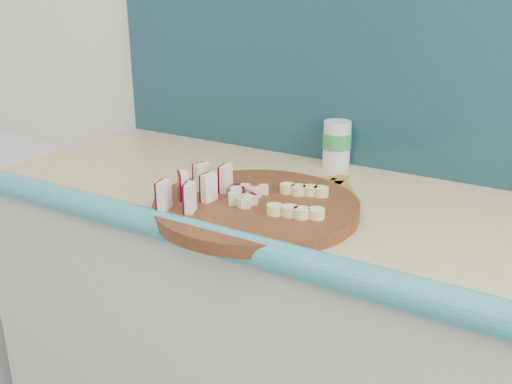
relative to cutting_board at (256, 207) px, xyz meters
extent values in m
cube|color=white|center=(0.28, 0.44, 0.38)|extent=(3.60, 0.04, 2.60)
cube|color=#D7BC7D|center=(0.38, 0.14, -0.03)|extent=(2.20, 0.60, 0.03)
cube|color=teal|center=(0.38, -0.16, -0.03)|extent=(2.20, 0.06, 0.03)
cube|color=teal|center=(0.38, 0.43, 0.24)|extent=(2.20, 0.02, 0.50)
cube|color=white|center=(-1.17, 0.14, -0.52)|extent=(0.70, 0.70, 0.80)
cylinder|color=#40210D|center=(0.00, 0.00, 0.00)|extent=(0.54, 0.54, 0.03)
cube|color=#FDEECA|center=(-0.13, -0.13, 0.04)|extent=(0.03, 0.04, 0.06)
cube|color=#480512|center=(-0.14, -0.14, 0.04)|extent=(0.02, 0.04, 0.06)
cube|color=#FDEECA|center=(-0.13, -0.07, 0.04)|extent=(0.03, 0.04, 0.06)
cube|color=#480512|center=(-0.14, -0.07, 0.04)|extent=(0.02, 0.04, 0.06)
cube|color=#FDEECA|center=(-0.14, 0.00, 0.04)|extent=(0.03, 0.04, 0.06)
cube|color=#480512|center=(-0.15, 0.00, 0.04)|extent=(0.02, 0.04, 0.06)
cube|color=#FDEECA|center=(-0.08, -0.12, 0.04)|extent=(0.03, 0.04, 0.06)
cube|color=#480512|center=(-0.09, -0.12, 0.04)|extent=(0.02, 0.04, 0.06)
cube|color=#FDEECA|center=(-0.08, -0.05, 0.04)|extent=(0.03, 0.04, 0.06)
cube|color=#480512|center=(-0.09, -0.05, 0.04)|extent=(0.02, 0.04, 0.06)
cube|color=#FDEECA|center=(-0.09, 0.02, 0.04)|extent=(0.03, 0.04, 0.06)
cube|color=#480512|center=(-0.09, 0.01, 0.04)|extent=(0.02, 0.04, 0.06)
cube|color=#F8E9C6|center=(-0.02, -0.01, 0.02)|extent=(0.02, 0.02, 0.02)
cube|color=#F8E9C6|center=(-0.01, 0.00, 0.02)|extent=(0.02, 0.02, 0.02)
cube|color=#480512|center=(-0.01, 0.02, 0.02)|extent=(0.02, 0.02, 0.02)
cube|color=#F8E9C6|center=(-0.02, 0.00, 0.02)|extent=(0.02, 0.02, 0.02)
cube|color=#F8E9C6|center=(-0.03, 0.01, 0.02)|extent=(0.02, 0.02, 0.02)
cube|color=#F8E9C6|center=(-0.04, 0.01, 0.02)|extent=(0.02, 0.02, 0.02)
cube|color=#F8E9C6|center=(-0.04, 0.00, 0.02)|extent=(0.02, 0.02, 0.02)
cube|color=#F8E9C6|center=(-0.05, -0.01, 0.02)|extent=(0.02, 0.02, 0.02)
cube|color=#480512|center=(-0.05, -0.02, 0.02)|extent=(0.02, 0.02, 0.02)
cube|color=#F8E9C6|center=(-0.03, -0.02, 0.02)|extent=(0.02, 0.02, 0.02)
cube|color=#F8E9C6|center=(-0.03, -0.03, 0.02)|extent=(0.02, 0.02, 0.02)
cube|color=#F8E9C6|center=(-0.02, -0.02, 0.02)|extent=(0.02, 0.02, 0.02)
cube|color=#F8E9C6|center=(-0.01, -0.02, 0.02)|extent=(0.02, 0.02, 0.02)
cube|color=#F8E9C6|center=(0.00, -0.02, 0.02)|extent=(0.02, 0.02, 0.02)
cube|color=#480512|center=(-0.01, -0.01, 0.02)|extent=(0.02, 0.02, 0.02)
cylinder|color=#FBE599|center=(0.07, -0.04, 0.02)|extent=(0.03, 0.03, 0.02)
cylinder|color=#FBE599|center=(0.09, -0.04, 0.02)|extent=(0.03, 0.03, 0.02)
cylinder|color=#FBE599|center=(0.12, -0.03, 0.02)|extent=(0.03, 0.03, 0.02)
cylinder|color=#FBE599|center=(0.14, -0.02, 0.02)|extent=(0.03, 0.03, 0.02)
cylinder|color=#FBE599|center=(0.03, 0.08, 0.02)|extent=(0.03, 0.03, 0.02)
cylinder|color=#FBE599|center=(0.05, 0.09, 0.02)|extent=(0.03, 0.03, 0.02)
cylinder|color=#FBE599|center=(0.08, 0.09, 0.02)|extent=(0.03, 0.03, 0.02)
cylinder|color=#FBE599|center=(0.10, 0.10, 0.02)|extent=(0.03, 0.03, 0.02)
cylinder|color=silver|center=(0.01, 0.38, 0.05)|extent=(0.07, 0.07, 0.12)
cylinder|color=green|center=(0.01, 0.38, 0.06)|extent=(0.07, 0.07, 0.04)
cube|color=gold|center=(0.01, 0.22, -0.01)|extent=(0.10, 0.15, 0.01)
cube|color=gold|center=(0.07, 0.24, -0.01)|extent=(0.05, 0.15, 0.01)
cube|color=gold|center=(0.11, 0.21, -0.01)|extent=(0.11, 0.14, 0.01)
camera|label=1|loc=(0.57, -0.94, 0.44)|focal=40.00mm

